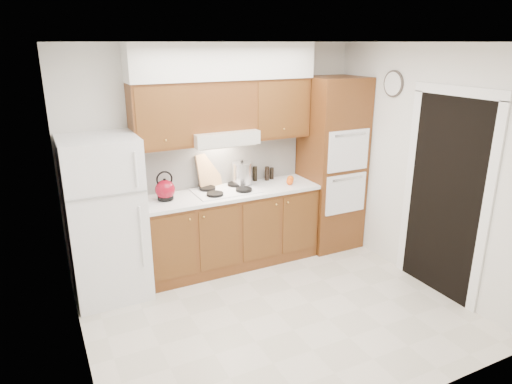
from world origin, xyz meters
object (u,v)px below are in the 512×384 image
oven_cabinet (331,164)px  stock_pot (242,173)px  kettle (165,190)px  fridge (105,219)px

oven_cabinet → stock_pot: oven_cabinet is taller
kettle → stock_pot: bearing=3.7°
oven_cabinet → kettle: bearing=179.0°
fridge → oven_cabinet: size_ratio=0.78×
stock_pot → fridge: bearing=-173.6°
fridge → stock_pot: (1.65, 0.19, 0.23)m
kettle → fridge: bearing=-176.4°
stock_pot → oven_cabinet: bearing=-7.1°
fridge → kettle: (0.67, 0.07, 0.20)m
kettle → oven_cabinet: bearing=-3.7°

